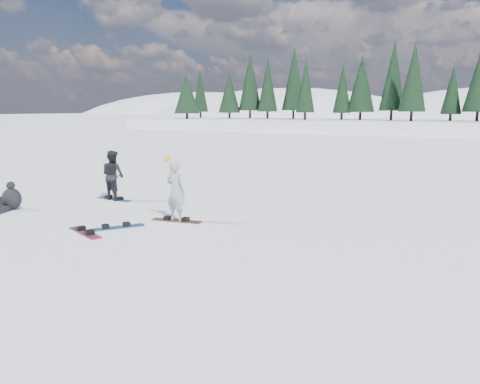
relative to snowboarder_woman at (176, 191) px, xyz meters
The scene contains 10 objects.
ground 1.30m from the snowboarder_woman, 86.70° to the right, with size 420.00×420.00×0.00m, color white.
alpine_backdrop 189.17m from the snowboarder_woman, 93.55° to the left, with size 412.50×227.00×53.20m.
snowboarder_woman is the anchor object (origin of this frame).
snowboarder_man 4.17m from the snowboarder_woman, 158.44° to the left, with size 0.85×0.67×1.76m, color black.
seated_rider 5.74m from the snowboarder_woman, 166.66° to the right, with size 0.73×1.12×0.91m.
gear_bag 6.39m from the snowboarder_woman, behind, with size 0.45×0.30×0.30m, color black.
snowboard_woman 0.87m from the snowboarder_woman, 30.96° to the left, with size 1.50×0.28×0.03m, color maroon.
snowboard_man 4.26m from the snowboarder_woman, 158.44° to the left, with size 1.50×0.28×0.03m, color teal.
snowboard_loose_b 2.71m from the snowboarder_woman, 120.54° to the right, with size 1.50×0.28×0.03m, color maroon.
snowboard_loose_a 1.93m from the snowboarder_woman, 124.30° to the right, with size 1.50×0.28×0.03m, color #1A5D90.
Camera 1 is at (7.87, -9.61, 3.22)m, focal length 35.00 mm.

